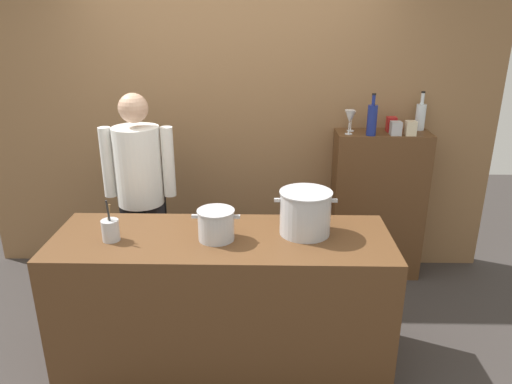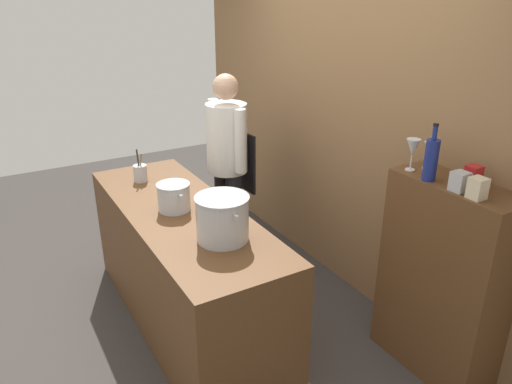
{
  "view_description": "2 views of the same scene",
  "coord_description": "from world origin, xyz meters",
  "px_view_note": "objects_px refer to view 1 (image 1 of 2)",
  "views": [
    {
      "loc": [
        0.27,
        -2.64,
        2.17
      ],
      "look_at": [
        0.2,
        0.43,
        1.03
      ],
      "focal_mm": 33.72,
      "sensor_mm": 36.0,
      "label": 1
    },
    {
      "loc": [
        2.82,
        -1.06,
        2.28
      ],
      "look_at": [
        0.29,
        0.42,
        1.05
      ],
      "focal_mm": 34.13,
      "sensor_mm": 36.0,
      "label": 2
    }
  ],
  "objects_px": {
    "wine_glass_tall": "(351,117)",
    "spice_tin_red": "(391,124)",
    "stockpot_small": "(216,225)",
    "wine_bottle_cobalt": "(372,119)",
    "wine_bottle_clear": "(420,116)",
    "wine_glass_wide": "(350,117)",
    "stockpot_large": "(305,213)",
    "chef": "(140,187)",
    "spice_tin_cream": "(411,128)",
    "utensil_crock": "(110,230)",
    "spice_tin_silver": "(396,128)"
  },
  "relations": [
    {
      "from": "wine_glass_tall",
      "to": "spice_tin_red",
      "type": "height_order",
      "value": "wine_glass_tall"
    },
    {
      "from": "stockpot_small",
      "to": "wine_bottle_cobalt",
      "type": "height_order",
      "value": "wine_bottle_cobalt"
    },
    {
      "from": "wine_bottle_cobalt",
      "to": "wine_bottle_clear",
      "type": "bearing_deg",
      "value": 24.29
    },
    {
      "from": "wine_glass_wide",
      "to": "spice_tin_red",
      "type": "bearing_deg",
      "value": 14.91
    },
    {
      "from": "wine_glass_tall",
      "to": "stockpot_large",
      "type": "bearing_deg",
      "value": -111.03
    },
    {
      "from": "chef",
      "to": "wine_bottle_clear",
      "type": "distance_m",
      "value": 2.31
    },
    {
      "from": "wine_bottle_cobalt",
      "to": "wine_glass_wide",
      "type": "xyz_separation_m",
      "value": [
        -0.17,
        0.03,
        0.01
      ]
    },
    {
      "from": "spice_tin_cream",
      "to": "spice_tin_red",
      "type": "height_order",
      "value": "spice_tin_red"
    },
    {
      "from": "stockpot_large",
      "to": "spice_tin_cream",
      "type": "xyz_separation_m",
      "value": [
        0.89,
        1.03,
        0.29
      ]
    },
    {
      "from": "wine_bottle_cobalt",
      "to": "chef",
      "type": "bearing_deg",
      "value": -167.63
    },
    {
      "from": "stockpot_small",
      "to": "spice_tin_cream",
      "type": "xyz_separation_m",
      "value": [
        1.43,
        1.12,
        0.34
      ]
    },
    {
      "from": "chef",
      "to": "wine_bottle_cobalt",
      "type": "relative_size",
      "value": 5.06
    },
    {
      "from": "stockpot_large",
      "to": "wine_glass_wide",
      "type": "bearing_deg",
      "value": 68.54
    },
    {
      "from": "utensil_crock",
      "to": "spice_tin_cream",
      "type": "height_order",
      "value": "spice_tin_cream"
    },
    {
      "from": "chef",
      "to": "wine_glass_tall",
      "type": "bearing_deg",
      "value": -164.48
    },
    {
      "from": "utensil_crock",
      "to": "wine_glass_wide",
      "type": "height_order",
      "value": "wine_glass_wide"
    },
    {
      "from": "utensil_crock",
      "to": "wine_glass_wide",
      "type": "distance_m",
      "value": 2.02
    },
    {
      "from": "wine_glass_tall",
      "to": "spice_tin_red",
      "type": "distance_m",
      "value": 0.33
    },
    {
      "from": "wine_bottle_cobalt",
      "to": "spice_tin_red",
      "type": "xyz_separation_m",
      "value": [
        0.19,
        0.13,
        -0.07
      ]
    },
    {
      "from": "chef",
      "to": "wine_bottle_cobalt",
      "type": "height_order",
      "value": "chef"
    },
    {
      "from": "spice_tin_silver",
      "to": "stockpot_large",
      "type": "bearing_deg",
      "value": -126.99
    },
    {
      "from": "chef",
      "to": "stockpot_small",
      "type": "distance_m",
      "value": 0.97
    },
    {
      "from": "spice_tin_silver",
      "to": "spice_tin_red",
      "type": "relative_size",
      "value": 0.9
    },
    {
      "from": "stockpot_small",
      "to": "spice_tin_silver",
      "type": "xyz_separation_m",
      "value": [
        1.32,
        1.13,
        0.33
      ]
    },
    {
      "from": "spice_tin_red",
      "to": "stockpot_large",
      "type": "bearing_deg",
      "value": -123.85
    },
    {
      "from": "stockpot_large",
      "to": "spice_tin_silver",
      "type": "xyz_separation_m",
      "value": [
        0.78,
        1.03,
        0.29
      ]
    },
    {
      "from": "spice_tin_cream",
      "to": "spice_tin_red",
      "type": "bearing_deg",
      "value": 134.65
    },
    {
      "from": "wine_bottle_clear",
      "to": "chef",
      "type": "bearing_deg",
      "value": -165.13
    },
    {
      "from": "chef",
      "to": "utensil_crock",
      "type": "height_order",
      "value": "chef"
    },
    {
      "from": "stockpot_small",
      "to": "wine_glass_wide",
      "type": "xyz_separation_m",
      "value": [
        0.95,
        1.15,
        0.42
      ]
    },
    {
      "from": "chef",
      "to": "wine_bottle_clear",
      "type": "bearing_deg",
      "value": -167.64
    },
    {
      "from": "wine_bottle_clear",
      "to": "spice_tin_red",
      "type": "bearing_deg",
      "value": -164.71
    },
    {
      "from": "stockpot_large",
      "to": "wine_bottle_clear",
      "type": "xyz_separation_m",
      "value": [
        1.02,
        1.22,
        0.35
      ]
    },
    {
      "from": "wine_glass_wide",
      "to": "stockpot_large",
      "type": "bearing_deg",
      "value": -111.46
    },
    {
      "from": "wine_bottle_clear",
      "to": "spice_tin_red",
      "type": "height_order",
      "value": "wine_bottle_clear"
    },
    {
      "from": "wine_bottle_clear",
      "to": "wine_glass_tall",
      "type": "bearing_deg",
      "value": -174.57
    },
    {
      "from": "wine_glass_tall",
      "to": "wine_glass_wide",
      "type": "xyz_separation_m",
      "value": [
        -0.03,
        -0.11,
        0.02
      ]
    },
    {
      "from": "spice_tin_red",
      "to": "wine_glass_tall",
      "type": "bearing_deg",
      "value": 177.62
    },
    {
      "from": "wine_bottle_cobalt",
      "to": "wine_bottle_clear",
      "type": "distance_m",
      "value": 0.48
    },
    {
      "from": "wine_bottle_clear",
      "to": "spice_tin_red",
      "type": "distance_m",
      "value": 0.26
    },
    {
      "from": "stockpot_small",
      "to": "spice_tin_silver",
      "type": "relative_size",
      "value": 2.68
    },
    {
      "from": "stockpot_small",
      "to": "spice_tin_red",
      "type": "height_order",
      "value": "spice_tin_red"
    },
    {
      "from": "wine_bottle_cobalt",
      "to": "wine_glass_wide",
      "type": "distance_m",
      "value": 0.17
    },
    {
      "from": "wine_bottle_cobalt",
      "to": "spice_tin_silver",
      "type": "xyz_separation_m",
      "value": [
        0.2,
        0.01,
        -0.07
      ]
    },
    {
      "from": "wine_glass_tall",
      "to": "spice_tin_silver",
      "type": "bearing_deg",
      "value": -21.38
    },
    {
      "from": "wine_glass_tall",
      "to": "stockpot_small",
      "type": "bearing_deg",
      "value": -128.01
    },
    {
      "from": "spice_tin_silver",
      "to": "chef",
      "type": "bearing_deg",
      "value": -168.47
    },
    {
      "from": "wine_bottle_cobalt",
      "to": "spice_tin_cream",
      "type": "relative_size",
      "value": 2.88
    },
    {
      "from": "spice_tin_cream",
      "to": "spice_tin_silver",
      "type": "xyz_separation_m",
      "value": [
        -0.11,
        0.01,
        -0.0
      ]
    },
    {
      "from": "spice_tin_red",
      "to": "spice_tin_cream",
      "type": "bearing_deg",
      "value": -45.35
    }
  ]
}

